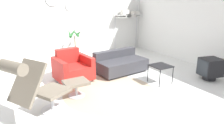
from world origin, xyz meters
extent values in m
plane|color=silver|center=(0.00, 0.00, 0.00)|extent=(12.00, 12.00, 0.00)
cube|color=silver|center=(0.00, 3.18, 1.40)|extent=(12.00, 0.06, 2.80)
cylinder|color=black|center=(-0.45, 3.14, 2.02)|extent=(0.43, 0.01, 0.43)
cylinder|color=white|center=(-0.45, 3.14, 2.02)|extent=(0.40, 0.02, 0.40)
cylinder|color=black|center=(0.14, 3.14, 1.79)|extent=(0.29, 0.01, 0.29)
cylinder|color=white|center=(0.14, 3.14, 1.79)|extent=(0.27, 0.02, 0.27)
cube|color=black|center=(0.14, 3.13, 1.83)|extent=(0.01, 0.01, 0.08)
cube|color=silver|center=(3.26, 0.00, 1.40)|extent=(0.06, 12.00, 2.80)
cylinder|color=tan|center=(-0.18, -0.29, 0.00)|extent=(2.11, 2.11, 0.01)
cylinder|color=#BCBCC1|center=(-1.50, -0.46, 0.01)|extent=(0.60, 0.60, 0.02)
cylinder|color=#BCBCC1|center=(-1.50, -0.46, 0.18)|extent=(0.06, 0.06, 0.33)
cube|color=#6B6051|center=(-1.50, -0.46, 0.39)|extent=(0.73, 0.73, 0.06)
cube|color=#6B6051|center=(-1.91, -0.69, 0.73)|extent=(0.65, 0.69, 0.65)
cylinder|color=#6B6051|center=(-2.09, -0.79, 1.04)|extent=(0.40, 0.52, 0.19)
cylinder|color=#BCBCC1|center=(-0.91, -0.13, 0.01)|extent=(0.36, 0.36, 0.02)
cylinder|color=#BCBCC1|center=(-0.91, -0.13, 0.15)|extent=(0.05, 0.05, 0.26)
cube|color=#6B6051|center=(-0.91, -0.13, 0.31)|extent=(0.50, 0.43, 0.06)
cube|color=silver|center=(-0.65, 0.75, 0.03)|extent=(0.76, 0.73, 0.06)
cube|color=red|center=(-0.65, 0.75, 0.23)|extent=(0.69, 0.87, 0.35)
cube|color=red|center=(-0.69, 1.06, 0.60)|extent=(0.62, 0.25, 0.39)
cube|color=red|center=(-0.29, 0.79, 0.34)|extent=(0.21, 0.81, 0.56)
cube|color=red|center=(-1.02, 0.71, 0.34)|extent=(0.21, 0.81, 0.56)
cube|color=black|center=(0.75, 0.68, 0.03)|extent=(1.33, 0.80, 0.05)
cube|color=#333338|center=(0.75, 0.68, 0.22)|extent=(1.48, 0.93, 0.33)
cube|color=#333338|center=(0.73, 0.98, 0.49)|extent=(1.43, 0.32, 0.23)
cube|color=black|center=(1.17, -0.48, 0.45)|extent=(0.47, 0.47, 0.02)
cylinder|color=black|center=(0.96, -0.69, 0.22)|extent=(0.02, 0.02, 0.44)
cylinder|color=black|center=(1.38, -0.69, 0.22)|extent=(0.02, 0.02, 0.44)
cylinder|color=black|center=(0.96, -0.26, 0.22)|extent=(0.02, 0.02, 0.44)
cylinder|color=black|center=(1.38, -0.26, 0.22)|extent=(0.02, 0.02, 0.44)
cylinder|color=black|center=(2.45, -0.96, 0.06)|extent=(0.34, 0.34, 0.12)
cube|color=black|center=(2.45, -0.96, 0.34)|extent=(0.59, 0.56, 0.46)
cube|color=#282D33|center=(2.21, -0.90, 0.34)|extent=(0.11, 0.38, 0.40)
cylinder|color=brown|center=(0.12, 2.70, 0.15)|extent=(0.26, 0.26, 0.30)
cylinder|color=#382819|center=(0.12, 2.70, 0.29)|extent=(0.24, 0.24, 0.02)
cylinder|color=brown|center=(0.12, 2.70, 0.56)|extent=(0.04, 0.04, 0.52)
cone|color=#2D6B33|center=(0.31, 2.72, 0.91)|extent=(0.14, 0.42, 0.27)
cone|color=#2D6B33|center=(0.12, 2.80, 0.94)|extent=(0.28, 0.10, 0.30)
cone|color=#2D6B33|center=(-0.05, 2.72, 0.94)|extent=(0.15, 0.42, 0.32)
cone|color=#2D6B33|center=(0.11, 2.59, 0.95)|extent=(0.31, 0.14, 0.32)
cylinder|color=#BCBCC1|center=(2.00, 3.09, 0.92)|extent=(0.03, 0.03, 1.83)
cylinder|color=#BCBCC1|center=(3.09, 3.09, 0.92)|extent=(0.03, 0.03, 1.83)
cube|color=silver|center=(2.54, 2.97, 1.37)|extent=(1.15, 0.28, 0.02)
cube|color=silver|center=(2.54, 2.97, 1.45)|extent=(1.15, 0.28, 0.02)
cube|color=beige|center=(2.64, 2.96, 1.43)|extent=(0.46, 0.24, 0.10)
cube|color=silver|center=(2.37, 2.96, 1.56)|extent=(0.28, 0.24, 0.20)
cube|color=#B7B2A8|center=(2.48, 2.96, 1.43)|extent=(0.24, 0.24, 0.11)
cube|color=beige|center=(2.88, 2.96, 1.52)|extent=(0.27, 0.24, 0.12)
camera|label=1|loc=(-2.23, -3.92, 1.96)|focal=32.00mm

